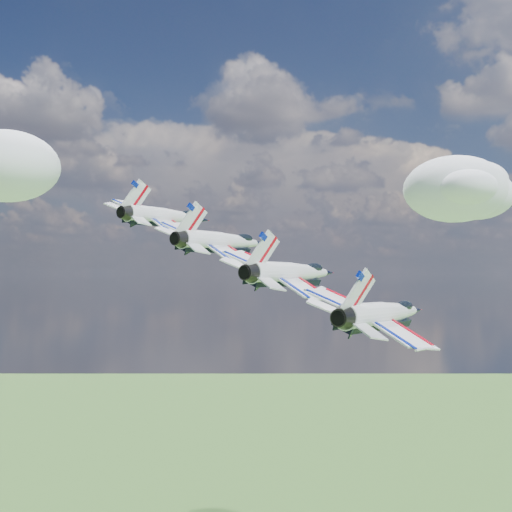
% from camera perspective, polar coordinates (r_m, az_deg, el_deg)
% --- Properties ---
extents(cloud_far, '(58.83, 46.22, 23.11)m').
position_cam_1_polar(cloud_far, '(297.15, 16.90, 5.90)').
color(cloud_far, white).
extents(jet_0, '(17.22, 19.46, 8.83)m').
position_cam_1_polar(jet_0, '(87.57, -7.05, 3.15)').
color(jet_0, white).
extents(jet_1, '(17.22, 19.46, 8.83)m').
position_cam_1_polar(jet_1, '(77.80, -2.64, 1.18)').
color(jet_1, white).
extents(jet_2, '(17.22, 19.46, 8.83)m').
position_cam_1_polar(jet_2, '(68.73, 2.98, -1.34)').
color(jet_2, white).
extents(jet_3, '(17.22, 19.46, 8.83)m').
position_cam_1_polar(jet_3, '(60.69, 10.22, -4.55)').
color(jet_3, silver).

